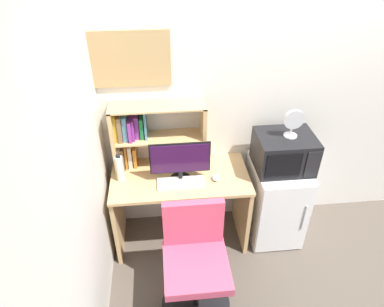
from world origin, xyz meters
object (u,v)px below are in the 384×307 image
(keyboard, at_px, (181,183))
(microwave, at_px, (284,152))
(hutch_bookshelf, at_px, (144,133))
(computer_mouse, at_px, (216,178))
(mini_fridge, at_px, (275,200))
(monitor, at_px, (180,160))
(wall_corkboard, at_px, (126,59))
(desk_fan, at_px, (293,122))
(water_bottle, at_px, (120,168))
(desk_chair, at_px, (195,267))

(keyboard, height_order, microwave, microwave)
(hutch_bookshelf, height_order, computer_mouse, hutch_bookshelf)
(mini_fridge, bearing_deg, keyboard, -173.54)
(computer_mouse, xyz_separation_m, microwave, (0.59, 0.08, 0.17))
(monitor, xyz_separation_m, wall_corkboard, (-0.38, 0.33, 0.74))
(computer_mouse, distance_m, desk_fan, 0.78)
(keyboard, xyz_separation_m, mini_fridge, (0.89, 0.10, -0.37))
(computer_mouse, bearing_deg, monitor, 173.65)
(computer_mouse, bearing_deg, wall_corkboard, 151.60)
(hutch_bookshelf, height_order, monitor, hutch_bookshelf)
(computer_mouse, distance_m, wall_corkboard, 1.20)
(microwave, relative_size, wall_corkboard, 0.70)
(water_bottle, xyz_separation_m, desk_fan, (1.42, -0.01, 0.36))
(monitor, height_order, microwave, monitor)
(desk_chair, bearing_deg, hutch_bookshelf, 111.36)
(water_bottle, xyz_separation_m, desk_chair, (0.56, -0.68, -0.47))
(computer_mouse, distance_m, mini_fridge, 0.71)
(monitor, height_order, water_bottle, monitor)
(keyboard, height_order, mini_fridge, mini_fridge)
(mini_fridge, distance_m, desk_fan, 0.85)
(wall_corkboard, bearing_deg, desk_fan, -12.72)
(water_bottle, xyz_separation_m, wall_corkboard, (0.12, 0.29, 0.82))
(computer_mouse, xyz_separation_m, wall_corkboard, (-0.67, 0.36, 0.92))
(water_bottle, height_order, mini_fridge, water_bottle)
(desk_fan, bearing_deg, keyboard, -173.89)
(monitor, relative_size, desk_chair, 0.53)
(computer_mouse, bearing_deg, desk_chair, -111.54)
(keyboard, bearing_deg, mini_fridge, 6.46)
(hutch_bookshelf, relative_size, microwave, 1.63)
(computer_mouse, distance_m, desk_chair, 0.75)
(hutch_bookshelf, relative_size, keyboard, 1.99)
(hutch_bookshelf, relative_size, desk_chair, 0.84)
(microwave, bearing_deg, computer_mouse, -172.55)
(mini_fridge, height_order, microwave, microwave)
(water_bottle, distance_m, desk_fan, 1.46)
(monitor, bearing_deg, wall_corkboard, 138.66)
(hutch_bookshelf, height_order, mini_fridge, hutch_bookshelf)
(keyboard, relative_size, wall_corkboard, 0.58)
(desk_fan, height_order, wall_corkboard, wall_corkboard)
(microwave, distance_m, wall_corkboard, 1.50)
(water_bottle, bearing_deg, wall_corkboard, 66.68)
(desk_chair, bearing_deg, monitor, 95.25)
(desk_fan, bearing_deg, monitor, -177.58)
(desk_fan, height_order, desk_chair, desk_fan)
(monitor, relative_size, desk_fan, 2.02)
(desk_fan, relative_size, desk_chair, 0.26)
(water_bottle, relative_size, desk_chair, 0.28)
(hutch_bookshelf, distance_m, computer_mouse, 0.71)
(computer_mouse, relative_size, water_bottle, 0.32)
(keyboard, relative_size, water_bottle, 1.53)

